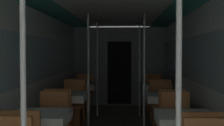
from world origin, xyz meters
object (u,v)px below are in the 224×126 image
object	(u,v)px
support_pole_right_3	(140,69)
dining_table_left_2	(67,100)
chair_left_far_2	(73,113)
dining_table_right_2	(166,101)
dining_table_left_1	(40,122)
chair_left_far_3	(84,99)
dining_table_right_1	(185,124)
support_pole_left_3	(97,69)
support_pole_right_0	(178,118)
chair_left_near_3	(77,107)
chair_right_far_2	(162,113)
chair_right_far_3	(154,99)
dining_table_right_3	(156,89)
support_pole_right_2	(144,75)
chair_right_near_3	(159,108)
dining_table_left_3	(81,88)
support_pole_left_2	(88,75)
support_pole_left_0	(24,116)

from	to	relation	value
support_pole_right_3	dining_table_left_2	bearing A→B (deg)	-127.84
chair_left_far_2	dining_table_right_2	bearing A→B (deg)	161.51
dining_table_left_1	chair_left_far_3	world-z (taller)	chair_left_far_3
dining_table_left_2	dining_table_right_1	xyz separation A→B (m)	(1.70, -1.71, 0.00)
support_pole_left_3	support_pole_right_0	world-z (taller)	same
chair_left_near_3	chair_right_far_2	size ratio (longest dim) A/B	1.00
support_pole_right_0	chair_right_far_3	size ratio (longest dim) A/B	2.34
dining_table_right_2	dining_table_right_3	distance (m)	1.71
support_pole_right_2	chair_right_near_3	bearing A→B (deg)	72.02
chair_right_far_2	dining_table_right_3	xyz separation A→B (m)	(0.00, 1.14, 0.33)
dining_table_left_3	dining_table_right_2	bearing A→B (deg)	-45.19
dining_table_right_2	support_pole_left_2	bearing A→B (deg)	-180.00
support_pole_right_0	dining_table_left_1	bearing A→B (deg)	127.84
dining_table_left_3	support_pole_right_2	world-z (taller)	support_pole_right_2
dining_table_left_1	support_pole_left_3	world-z (taller)	support_pole_left_3
support_pole_left_3	chair_right_far_3	xyz separation A→B (m)	(1.33, 0.57, -0.77)
chair_left_near_3	support_pole_left_3	size ratio (longest dim) A/B	0.43
dining_table_right_3	support_pole_right_3	xyz separation A→B (m)	(-0.37, 0.00, 0.43)
support_pole_left_2	dining_table_left_3	size ratio (longest dim) A/B	2.86
dining_table_left_1	dining_table_left_2	size ratio (longest dim) A/B	1.00
dining_table_right_2	dining_table_right_3	world-z (taller)	same
chair_left_near_3	chair_left_far_3	size ratio (longest dim) A/B	1.00
dining_table_right_3	chair_right_far_3	world-z (taller)	chair_right_far_3
support_pole_left_3	chair_right_far_3	size ratio (longest dim) A/B	2.34
dining_table_left_2	chair_left_near_3	distance (m)	1.19
chair_left_far_2	support_pole_left_3	size ratio (longest dim) A/B	0.43
support_pole_left_0	dining_table_left_1	bearing A→B (deg)	102.23
dining_table_right_3	dining_table_left_1	bearing A→B (deg)	-116.41
support_pole_left_3	dining_table_right_2	distance (m)	2.21
chair_right_far_3	support_pole_right_3	distance (m)	1.02
chair_left_far_3	dining_table_right_3	xyz separation A→B (m)	(1.70, -0.57, 0.33)
dining_table_right_1	dining_table_right_2	world-z (taller)	same
support_pole_right_2	dining_table_right_2	bearing A→B (deg)	0.00
support_pole_left_3	dining_table_right_2	bearing A→B (deg)	-52.16
chair_left_far_3	chair_left_near_3	bearing A→B (deg)	90.00
dining_table_right_1	dining_table_right_2	bearing A→B (deg)	90.00
dining_table_left_2	dining_table_right_3	xyz separation A→B (m)	(1.70, 1.71, 0.00)
chair_left_near_3	dining_table_right_1	xyz separation A→B (m)	(1.70, -2.85, 0.33)
support_pole_right_2	support_pole_right_3	world-z (taller)	same
dining_table_left_3	chair_right_far_2	bearing A→B (deg)	-33.91
dining_table_right_3	chair_left_near_3	bearing A→B (deg)	-161.51
dining_table_left_1	dining_table_left_3	distance (m)	3.42
chair_left_far_2	chair_left_far_3	bearing A→B (deg)	-90.00
chair_left_near_3	chair_left_far_3	bearing A→B (deg)	90.00
support_pole_left_2	support_pole_right_0	world-z (taller)	same
dining_table_left_2	support_pole_left_2	bearing A→B (deg)	-0.00
dining_table_right_1	support_pole_right_3	size ratio (longest dim) A/B	0.35
chair_left_near_3	chair_left_far_3	distance (m)	1.14
dining_table_right_1	dining_table_left_3	bearing A→B (deg)	116.41
dining_table_left_3	dining_table_right_1	world-z (taller)	same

